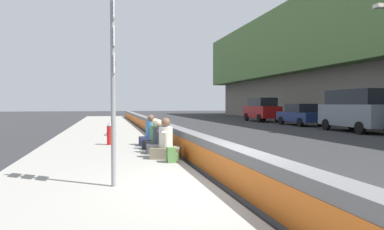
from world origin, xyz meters
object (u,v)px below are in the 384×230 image
seated_person_rear (155,140)px  parked_car_third (356,110)px  fire_hydrant (110,133)px  backpack (172,155)px  seated_person_foreground (166,145)px  route_sign_post (113,75)px  parked_car_fourth (300,115)px  parked_car_midline (262,109)px  seated_person_middle (159,142)px  seated_person_far (151,136)px

seated_person_rear → parked_car_third: (6.37, -13.04, 0.88)m
fire_hydrant → backpack: size_ratio=2.20×
seated_person_foreground → route_sign_post: bearing=154.9°
fire_hydrant → parked_car_fourth: (11.25, -14.68, 0.27)m
seated_person_rear → backpack: (-2.83, -0.05, -0.14)m
parked_car_midline → seated_person_middle: bearing=147.7°
seated_person_middle → parked_car_fourth: bearing=-43.5°
seated_person_rear → parked_car_third: 14.54m
seated_person_far → parked_car_fourth: (11.76, -13.18, 0.36)m
seated_person_middle → seated_person_rear: (0.96, -0.02, -0.00)m
parked_car_third → parked_car_midline: parked_car_third is taller
fire_hydrant → parked_car_midline: 22.94m
route_sign_post → seated_person_middle: size_ratio=3.38×
seated_person_foreground → parked_car_third: (8.43, -13.01, 0.85)m
seated_person_rear → parked_car_fourth: parked_car_fourth is taller
backpack → seated_person_far: bearing=0.9°
parked_car_midline → seated_person_foreground: bearing=149.1°
fire_hydrant → parked_car_fourth: bearing=-52.5°
seated_person_foreground → parked_car_midline: parked_car_midline is taller
seated_person_foreground → parked_car_fourth: bearing=-41.2°
route_sign_post → seated_person_rear: size_ratio=3.39×
parked_car_third → seated_person_foreground: bearing=122.9°
seated_person_far → backpack: size_ratio=2.88×
route_sign_post → parked_car_midline: size_ratio=0.75×
seated_person_foreground → backpack: bearing=-178.1°
seated_person_foreground → seated_person_far: bearing=0.6°
seated_person_foreground → seated_person_far: 3.25m
parked_car_fourth → backpack: bearing=140.3°
route_sign_post → seated_person_rear: bearing=-15.8°
route_sign_post → parked_car_fourth: route_sign_post is taller
backpack → parked_car_third: 15.95m
seated_person_foreground → backpack: seated_person_foreground is taller
backpack → parked_car_third: (9.21, -12.98, 1.02)m
fire_hydrant → parked_car_fourth: size_ratio=0.19×
seated_person_rear → fire_hydrant: bearing=41.3°
route_sign_post → fire_hydrant: (7.00, 0.01, -1.65)m
route_sign_post → parked_car_midline: bearing=-30.1°
fire_hydrant → seated_person_foreground: seated_person_foreground is taller
backpack → parked_car_midline: (22.37, -12.87, 0.85)m
seated_person_foreground → parked_car_fourth: (15.01, -13.15, 0.36)m
backpack → parked_car_third: bearing=-54.7°
seated_person_foreground → seated_person_rear: 2.05m
route_sign_post → parked_car_third: (11.67, -14.53, -0.88)m
parked_car_third → seated_person_far: bearing=111.6°
fire_hydrant → parked_car_third: bearing=-72.2°
seated_person_rear → parked_car_midline: parked_car_midline is taller
route_sign_post → parked_car_midline: route_sign_post is taller
seated_person_foreground → seated_person_rear: size_ratio=1.09×
seated_person_foreground → seated_person_far: size_ratio=1.00×
fire_hydrant → seated_person_middle: size_ratio=0.83×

